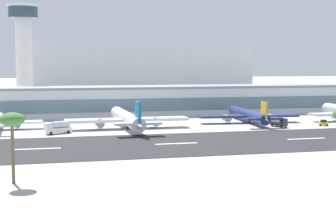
# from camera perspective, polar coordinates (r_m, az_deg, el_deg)

# --- Properties ---
(ground_plane) EXTENTS (1400.00, 1400.00, 0.00)m
(ground_plane) POSITION_cam_1_polar(r_m,az_deg,el_deg) (143.00, 1.35, -3.53)
(ground_plane) COLOR #A8A8A3
(runway_strip) EXTENTS (800.00, 41.18, 0.08)m
(runway_strip) POSITION_cam_1_polar(r_m,az_deg,el_deg) (143.12, 1.34, -3.51)
(runway_strip) COLOR #262628
(runway_strip) RESTS_ON ground_plane
(runway_centreline_dash_3) EXTENTS (12.00, 1.20, 0.01)m
(runway_centreline_dash_3) POSITION_cam_1_polar(r_m,az_deg,el_deg) (138.36, -14.26, -3.96)
(runway_centreline_dash_3) COLOR white
(runway_centreline_dash_3) RESTS_ON runway_strip
(runway_centreline_dash_4) EXTENTS (12.00, 1.20, 0.01)m
(runway_centreline_dash_4) POSITION_cam_1_polar(r_m,az_deg,el_deg) (142.86, 0.94, -3.51)
(runway_centreline_dash_4) COLOR white
(runway_centreline_dash_4) RESTS_ON runway_strip
(runway_centreline_dash_5) EXTENTS (12.00, 1.20, 0.01)m
(runway_centreline_dash_5) POSITION_cam_1_polar(r_m,az_deg,el_deg) (157.50, 15.06, -2.86)
(runway_centreline_dash_5) COLOR white
(runway_centreline_dash_5) RESTS_ON runway_strip
(terminal_building) EXTENTS (175.73, 22.74, 12.54)m
(terminal_building) POSITION_cam_1_polar(r_m,az_deg,el_deg) (225.47, -0.18, 1.33)
(terminal_building) COLOR silver
(terminal_building) RESTS_ON ground_plane
(control_tower) EXTENTS (14.88, 14.88, 50.25)m
(control_tower) POSITION_cam_1_polar(r_m,az_deg,el_deg) (257.64, -15.66, 6.90)
(control_tower) COLOR silver
(control_tower) RESTS_ON ground_plane
(distant_hotel_block) EXTENTS (144.93, 39.92, 37.46)m
(distant_hotel_block) POSITION_cam_1_polar(r_m,az_deg,el_deg) (344.28, -3.18, 4.78)
(distant_hotel_block) COLOR #BCBCC1
(distant_hotel_block) RESTS_ON ground_plane
(airliner_blue_tail_gate_1) EXTENTS (42.26, 51.14, 10.67)m
(airliner_blue_tail_gate_1) POSITION_cam_1_polar(r_m,az_deg,el_deg) (175.56, -4.49, -0.78)
(airliner_blue_tail_gate_1) COLOR silver
(airliner_blue_tail_gate_1) RESTS_ON ground_plane
(airliner_gold_tail_gate_2) EXTENTS (38.34, 43.43, 9.07)m
(airliner_gold_tail_gate_2) POSITION_cam_1_polar(r_m,az_deg,el_deg) (194.77, 9.00, -0.37)
(airliner_gold_tail_gate_2) COLOR navy
(airliner_gold_tail_gate_2) RESTS_ON ground_plane
(service_fuel_truck_0) EXTENTS (8.81, 5.91, 3.95)m
(service_fuel_truck_0) POSITION_cam_1_polar(r_m,az_deg,el_deg) (166.99, -12.10, -1.67)
(service_fuel_truck_0) COLOR white
(service_fuel_truck_0) RESTS_ON ground_plane
(service_baggage_tug_1) EXTENTS (3.55, 2.74, 2.20)m
(service_baggage_tug_1) POSITION_cam_1_polar(r_m,az_deg,el_deg) (192.16, 16.83, -1.17)
(service_baggage_tug_1) COLOR gold
(service_baggage_tug_1) RESTS_ON ground_plane
(service_box_truck_2) EXTENTS (4.47, 6.46, 3.25)m
(service_box_truck_2) POSITION_cam_1_polar(r_m,az_deg,el_deg) (184.99, 12.19, -1.07)
(service_box_truck_2) COLOR #2D3338
(service_box_truck_2) RESTS_ON ground_plane
(palm_tree_0) EXTENTS (4.69, 4.69, 13.25)m
(palm_tree_0) POSITION_cam_1_polar(r_m,az_deg,el_deg) (98.47, -16.89, -1.02)
(palm_tree_0) COLOR brown
(palm_tree_0) RESTS_ON ground_plane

